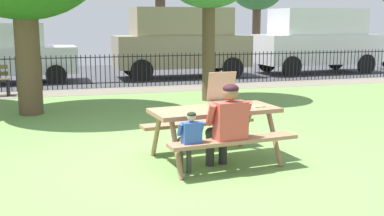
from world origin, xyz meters
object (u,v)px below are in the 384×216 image
pizza_slice_on_table (257,106)px  parked_car_right (181,41)px  child_at_table (190,137)px  picnic_table_foreground (215,120)px  parked_car_far_right (317,39)px  pizza_box_open (225,98)px  parked_car_center (4,52)px  adult_at_table (227,123)px

pizza_slice_on_table → parked_car_right: (1.61, 10.16, 0.53)m
child_at_table → parked_car_right: parked_car_right is taller
picnic_table_foreground → parked_car_right: (2.24, 10.11, 0.71)m
pizza_slice_on_table → child_at_table: 1.31m
child_at_table → parked_car_far_right: parked_car_far_right is taller
picnic_table_foreground → parked_car_right: 10.38m
picnic_table_foreground → pizza_box_open: pizza_box_open is taller
picnic_table_foreground → parked_car_center: parked_car_center is taller
child_at_table → adult_at_table: bearing=8.8°
child_at_table → parked_car_far_right: bearing=52.5°
adult_at_table → parked_car_center: size_ratio=0.27×
picnic_table_foreground → pizza_slice_on_table: size_ratio=8.53×
picnic_table_foreground → pizza_box_open: 0.39m
adult_at_table → parked_car_right: size_ratio=0.25×
pizza_slice_on_table → child_at_table: child_at_table is taller
pizza_box_open → parked_car_far_right: size_ratio=0.11×
pizza_slice_on_table → parked_car_center: bearing=112.8°
picnic_table_foreground → child_at_table: bearing=-132.7°
pizza_box_open → child_at_table: pizza_box_open is taller
pizza_box_open → parked_car_center: (-3.85, 9.96, 0.12)m
pizza_box_open → adult_at_table: 0.73m
pizza_slice_on_table → pizza_box_open: bearing=153.8°
parked_car_far_right → child_at_table: bearing=-127.5°
picnic_table_foreground → pizza_slice_on_table: pizza_slice_on_table is taller
parked_car_center → pizza_slice_on_table: bearing=-67.2°
adult_at_table → parked_car_right: 10.87m
pizza_slice_on_table → parked_car_center: size_ratio=0.05×
pizza_box_open → parked_car_right: bearing=78.5°
pizza_slice_on_table → parked_car_center: 11.03m
parked_car_center → parked_car_far_right: (11.32, 0.00, 0.30)m
adult_at_table → parked_car_center: 11.22m
pizza_box_open → parked_car_center: 10.68m
parked_car_right → parked_car_far_right: bearing=0.0°
adult_at_table → parked_car_far_right: parked_car_far_right is taller
pizza_slice_on_table → parked_car_right: size_ratio=0.05×
parked_car_center → parked_car_far_right: parked_car_far_right is taller
parked_car_right → parked_car_far_right: (5.44, 0.00, 0.00)m
pizza_box_open → parked_car_center: bearing=111.2°
pizza_slice_on_table → adult_at_table: adult_at_table is taller
child_at_table → parked_car_far_right: size_ratio=0.18×
pizza_slice_on_table → picnic_table_foreground: bearing=175.0°
picnic_table_foreground → adult_at_table: bearing=-90.2°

